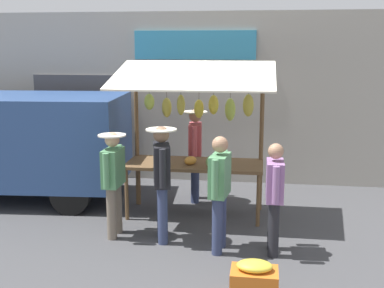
{
  "coord_description": "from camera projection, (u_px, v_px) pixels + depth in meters",
  "views": [
    {
      "loc": [
        -1.07,
        7.67,
        2.76
      ],
      "look_at": [
        0.0,
        0.3,
        1.25
      ],
      "focal_mm": 46.01,
      "sensor_mm": 36.0,
      "label": 1
    }
  ],
  "objects": [
    {
      "name": "market_stall",
      "position": [
        196.0,
        121.0,
        7.88
      ],
      "size": [
        2.5,
        1.46,
        2.5
      ],
      "color": "brown",
      "rests_on": "ground"
    },
    {
      "name": "shopper_with_ponytail",
      "position": [
        274.0,
        192.0,
        6.47
      ],
      "size": [
        0.23,
        0.66,
        1.51
      ],
      "rotation": [
        0.0,
        0.0,
        -1.55
      ],
      "color": "#232328",
      "rests_on": "ground"
    },
    {
      "name": "shopper_in_grey_tee",
      "position": [
        220.0,
        186.0,
        6.54
      ],
      "size": [
        0.28,
        0.68,
        1.58
      ],
      "rotation": [
        0.0,
        0.0,
        -1.69
      ],
      "color": "navy",
      "rests_on": "ground"
    },
    {
      "name": "vendor_with_sunhat",
      "position": [
        195.0,
        147.0,
        8.68
      ],
      "size": [
        0.43,
        0.7,
        1.65
      ],
      "rotation": [
        0.0,
        0.0,
        1.67
      ],
      "color": "navy",
      "rests_on": "ground"
    },
    {
      "name": "produce_crate_near",
      "position": [
        254.0,
        280.0,
        5.44
      ],
      "size": [
        0.53,
        0.37,
        0.43
      ],
      "color": "#D1661E",
      "rests_on": "ground"
    },
    {
      "name": "street_backdrop",
      "position": [
        207.0,
        98.0,
        9.94
      ],
      "size": [
        9.0,
        0.3,
        3.4
      ],
      "color": "#9E998E",
      "rests_on": "ground"
    },
    {
      "name": "shopper_with_shopping_bag",
      "position": [
        113.0,
        176.0,
        7.06
      ],
      "size": [
        0.4,
        0.67,
        1.54
      ],
      "rotation": [
        0.0,
        0.0,
        -1.6
      ],
      "color": "#726656",
      "rests_on": "ground"
    },
    {
      "name": "shopper_in_striped_shirt",
      "position": [
        162.0,
        174.0,
        6.89
      ],
      "size": [
        0.43,
        0.69,
        1.66
      ],
      "rotation": [
        0.0,
        0.0,
        -1.32
      ],
      "color": "navy",
      "rests_on": "ground"
    },
    {
      "name": "ground_plane",
      "position": [
        195.0,
        214.0,
        8.14
      ],
      "size": [
        40.0,
        40.0,
        0.0
      ],
      "primitive_type": "plane",
      "color": "#424244"
    }
  ]
}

